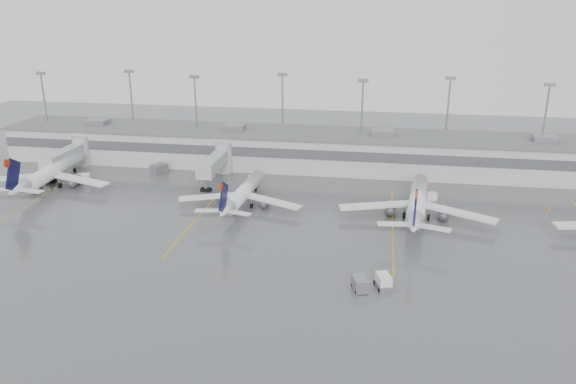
% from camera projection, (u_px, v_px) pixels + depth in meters
% --- Properties ---
extents(ground, '(260.00, 260.00, 0.00)m').
position_uv_depth(ground, '(268.00, 280.00, 79.34)').
color(ground, '#4E4E50').
rests_on(ground, ground).
extents(terminal, '(152.00, 17.00, 9.45)m').
position_uv_depth(terminal, '(317.00, 149.00, 132.05)').
color(terminal, '#ABABA6').
rests_on(terminal, ground).
extents(light_masts, '(142.40, 8.00, 20.60)m').
position_uv_depth(light_masts, '(321.00, 112.00, 134.88)').
color(light_masts, gray).
rests_on(light_masts, ground).
extents(jet_bridge_left, '(4.00, 17.20, 7.00)m').
position_uv_depth(jet_bridge_left, '(72.00, 154.00, 129.48)').
color(jet_bridge_left, '#949698').
rests_on(jet_bridge_left, ground).
extents(jet_bridge_right, '(4.00, 17.20, 7.00)m').
position_uv_depth(jet_bridge_right, '(219.00, 161.00, 123.95)').
color(jet_bridge_right, '#949698').
rests_on(jet_bridge_right, ground).
extents(stand_markings, '(105.25, 40.00, 0.01)m').
position_uv_depth(stand_markings, '(295.00, 218.00, 101.72)').
color(stand_markings, '#C4910B').
rests_on(stand_markings, ground).
extents(jet_far_left, '(27.93, 31.38, 10.15)m').
position_uv_depth(jet_far_left, '(50.00, 173.00, 117.82)').
color(jet_far_left, silver).
rests_on(jet_far_left, ground).
extents(jet_mid_left, '(24.16, 27.12, 8.77)m').
position_uv_depth(jet_mid_left, '(242.00, 193.00, 106.66)').
color(jet_mid_left, silver).
rests_on(jet_mid_left, ground).
extents(jet_mid_right, '(27.80, 31.28, 10.12)m').
position_uv_depth(jet_mid_right, '(417.00, 202.00, 100.84)').
color(jet_mid_right, silver).
rests_on(jet_mid_right, ground).
extents(baggage_tug, '(2.80, 3.54, 2.00)m').
position_uv_depth(baggage_tug, '(383.00, 283.00, 76.94)').
color(baggage_tug, white).
rests_on(baggage_tug, ground).
extents(baggage_cart, '(2.46, 3.26, 1.86)m').
position_uv_depth(baggage_cart, '(360.00, 284.00, 76.26)').
color(baggage_cart, slate).
rests_on(baggage_cart, ground).
extents(gse_uld_a, '(3.01, 2.49, 1.83)m').
position_uv_depth(gse_uld_a, '(84.00, 178.00, 121.65)').
color(gse_uld_a, white).
rests_on(gse_uld_a, ground).
extents(gse_uld_b, '(2.75, 2.23, 1.68)m').
position_uv_depth(gse_uld_b, '(254.00, 180.00, 120.79)').
color(gse_uld_b, white).
rests_on(gse_uld_b, ground).
extents(gse_uld_c, '(2.53, 2.14, 1.52)m').
position_uv_depth(gse_uld_c, '(431.00, 196.00, 110.85)').
color(gse_uld_c, white).
rests_on(gse_uld_c, ground).
extents(gse_loader, '(3.52, 4.17, 2.23)m').
position_uv_depth(gse_loader, '(159.00, 169.00, 127.47)').
color(gse_loader, slate).
rests_on(gse_loader, ground).
extents(cone_a, '(0.48, 0.48, 0.76)m').
position_uv_depth(cone_a, '(23.00, 189.00, 116.61)').
color(cone_a, orange).
rests_on(cone_a, ground).
extents(cone_b, '(0.38, 0.38, 0.61)m').
position_uv_depth(cone_b, '(185.00, 181.00, 121.66)').
color(cone_b, orange).
rests_on(cone_b, ground).
extents(cone_c, '(0.49, 0.49, 0.78)m').
position_uv_depth(cone_c, '(373.00, 191.00, 115.11)').
color(cone_c, orange).
rests_on(cone_c, ground).
extents(cone_d, '(0.50, 0.50, 0.79)m').
position_uv_depth(cone_d, '(549.00, 208.00, 105.86)').
color(cone_d, orange).
rests_on(cone_d, ground).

